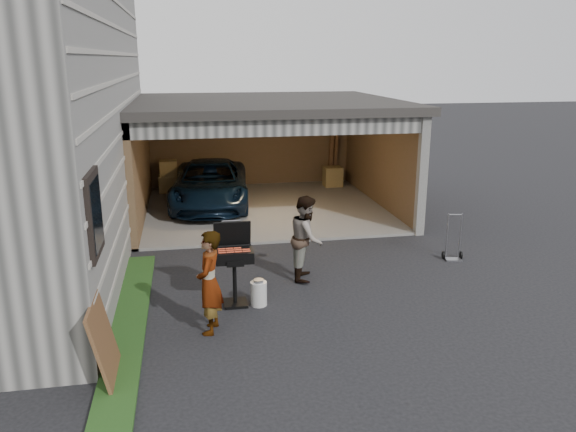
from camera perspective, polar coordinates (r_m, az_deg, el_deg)
name	(u,v)px	position (r m, az deg, el deg)	size (l,w,h in m)	color
ground	(276,315)	(9.01, -1.21, -10.00)	(80.00, 80.00, 0.00)	black
groundcover_strip	(123,358)	(8.07, -16.42, -13.71)	(0.50, 8.00, 0.06)	#193814
garage	(263,138)	(15.09, -2.59, 7.93)	(6.80, 6.30, 2.90)	#605E59
minivan	(210,186)	(15.29, -7.92, 3.05)	(1.97, 4.28, 1.19)	black
woman	(209,282)	(8.27, -7.99, -6.70)	(0.57, 0.37, 1.55)	#9BB2C3
man	(307,238)	(10.18, 1.90, -2.22)	(0.75, 0.59, 1.55)	#4B241D
bbq_grill	(234,258)	(9.13, -5.52, -4.25)	(0.61, 0.53, 1.35)	black
propane_tank	(259,294)	(9.27, -3.00, -7.87)	(0.27, 0.27, 0.40)	silver
plywood_panel	(104,342)	(7.49, -18.19, -12.06)	(0.04, 0.94, 1.05)	#50321B
hand_truck	(453,251)	(11.77, 16.42, -3.41)	(0.41, 0.34, 0.95)	slate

